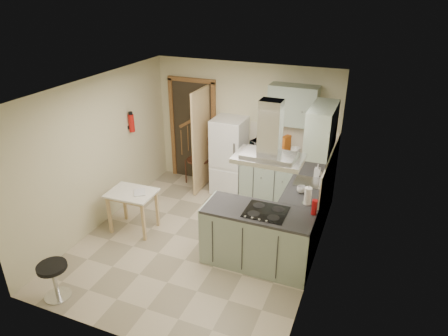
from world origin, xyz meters
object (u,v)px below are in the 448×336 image
at_px(fridge, 229,156).
at_px(drop_leaf_table, 134,211).
at_px(microwave, 264,148).
at_px(stool, 55,281).
at_px(peninsula, 258,237).
at_px(extractor_hood, 269,158).
at_px(bentwood_chair, 198,160).

distance_m(fridge, drop_leaf_table, 2.17).
bearing_deg(microwave, fridge, -164.43).
bearing_deg(stool, drop_leaf_table, 87.87).
relative_size(fridge, drop_leaf_table, 1.98).
height_order(peninsula, extractor_hood, extractor_hood).
height_order(fridge, drop_leaf_table, fridge).
relative_size(fridge, extractor_hood, 1.67).
height_order(fridge, stool, fridge).
distance_m(stool, microwave, 4.09).
xyz_separation_m(peninsula, stool, (-2.25, -1.67, -0.19)).
relative_size(peninsula, microwave, 3.28).
bearing_deg(peninsula, fridge, 121.74).
height_order(stool, microwave, microwave).
relative_size(peninsula, stool, 3.01).
relative_size(peninsula, extractor_hood, 1.72).
distance_m(peninsula, extractor_hood, 1.27).
height_order(extractor_hood, microwave, extractor_hood).
bearing_deg(fridge, stool, -105.69).
distance_m(peninsula, drop_leaf_table, 2.19).
bearing_deg(fridge, peninsula, -58.26).
distance_m(fridge, stool, 3.82).
bearing_deg(fridge, microwave, -2.33).
xyz_separation_m(peninsula, extractor_hood, (0.10, 0.00, 1.27)).
height_order(extractor_hood, drop_leaf_table, extractor_hood).
xyz_separation_m(fridge, bentwood_chair, (-0.71, 0.07, -0.23)).
bearing_deg(microwave, extractor_hood, -54.58).
distance_m(extractor_hood, drop_leaf_table, 2.66).
relative_size(extractor_hood, microwave, 1.91).
relative_size(fridge, bentwood_chair, 1.45).
relative_size(drop_leaf_table, stool, 1.47).
bearing_deg(drop_leaf_table, microwave, 46.29).
xyz_separation_m(drop_leaf_table, stool, (-0.06, -1.74, -0.10)).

